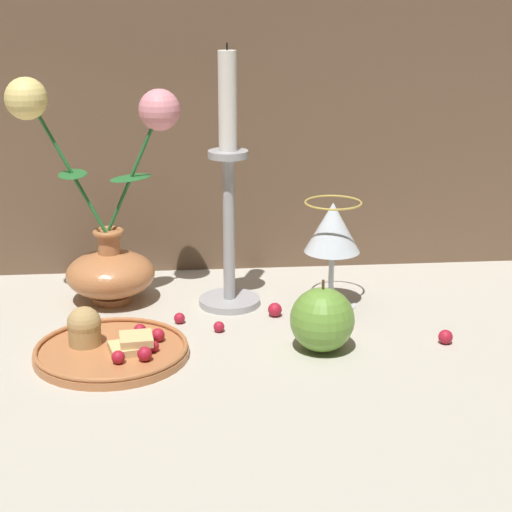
{
  "coord_description": "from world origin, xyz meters",
  "views": [
    {
      "loc": [
        -0.08,
        -1.09,
        0.45
      ],
      "look_at": [
        0.02,
        -0.0,
        0.1
      ],
      "focal_mm": 60.0,
      "sensor_mm": 36.0,
      "label": 1
    }
  ],
  "objects_px": {
    "apple_beside_vase": "(322,320)",
    "plate_with_pastries": "(109,346)",
    "vase": "(107,232)",
    "candlestick": "(229,201)",
    "wine_glass": "(332,231)"
  },
  "relations": [
    {
      "from": "vase",
      "to": "plate_with_pastries",
      "type": "xyz_separation_m",
      "value": [
        0.01,
        -0.2,
        -0.09
      ]
    },
    {
      "from": "wine_glass",
      "to": "vase",
      "type": "bearing_deg",
      "value": 172.36
    },
    {
      "from": "candlestick",
      "to": "apple_beside_vase",
      "type": "relative_size",
      "value": 3.93
    },
    {
      "from": "candlestick",
      "to": "apple_beside_vase",
      "type": "xyz_separation_m",
      "value": [
        0.11,
        -0.17,
        -0.11
      ]
    },
    {
      "from": "apple_beside_vase",
      "to": "candlestick",
      "type": "bearing_deg",
      "value": 122.16
    },
    {
      "from": "vase",
      "to": "wine_glass",
      "type": "height_order",
      "value": "vase"
    },
    {
      "from": "wine_glass",
      "to": "candlestick",
      "type": "xyz_separation_m",
      "value": [
        -0.15,
        0.02,
        0.04
      ]
    },
    {
      "from": "wine_glass",
      "to": "candlestick",
      "type": "distance_m",
      "value": 0.15
    },
    {
      "from": "apple_beside_vase",
      "to": "plate_with_pastries",
      "type": "bearing_deg",
      "value": 178.95
    },
    {
      "from": "plate_with_pastries",
      "to": "candlestick",
      "type": "bearing_deg",
      "value": 45.73
    },
    {
      "from": "plate_with_pastries",
      "to": "candlestick",
      "type": "height_order",
      "value": "candlestick"
    },
    {
      "from": "plate_with_pastries",
      "to": "wine_glass",
      "type": "relative_size",
      "value": 1.25
    },
    {
      "from": "plate_with_pastries",
      "to": "candlestick",
      "type": "relative_size",
      "value": 0.52
    },
    {
      "from": "vase",
      "to": "plate_with_pastries",
      "type": "relative_size",
      "value": 1.69
    },
    {
      "from": "vase",
      "to": "wine_glass",
      "type": "relative_size",
      "value": 2.12
    }
  ]
}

